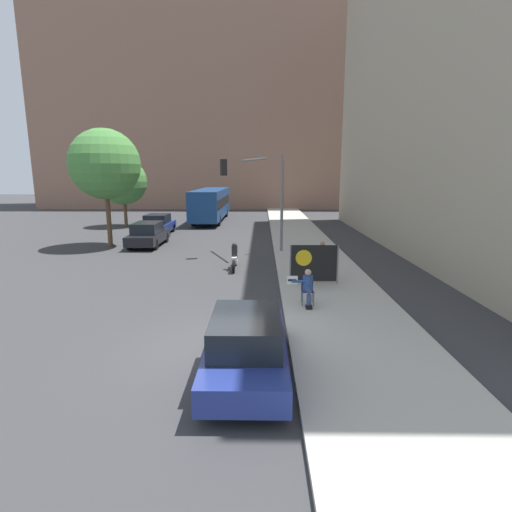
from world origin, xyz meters
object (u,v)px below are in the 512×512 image
jogger_on_sidewalk (322,260)px  motorcycle_on_road (235,258)px  protest_banner (314,263)px  street_tree_near_curb (105,164)px  parked_car_curbside (246,345)px  city_bus_on_road (211,203)px  seated_protester (307,286)px  car_on_road_nearest (148,234)px  car_on_road_midblock (158,224)px  traffic_light_pole (260,186)px  street_tree_midblock (123,182)px

jogger_on_sidewalk → motorcycle_on_road: (-3.81, 2.26, -0.41)m
protest_banner → street_tree_near_curb: size_ratio=0.27×
parked_car_curbside → city_bus_on_road: city_bus_on_road is taller
parked_car_curbside → motorcycle_on_road: size_ratio=1.98×
jogger_on_sidewalk → protest_banner: jogger_on_sidewalk is taller
seated_protester → jogger_on_sidewalk: size_ratio=0.76×
jogger_on_sidewalk → car_on_road_nearest: jogger_on_sidewalk is taller
parked_car_curbside → car_on_road_midblock: bearing=109.2°
seated_protester → protest_banner: 2.75m
protest_banner → street_tree_near_curb: bearing=142.5°
parked_car_curbside → jogger_on_sidewalk: bearing=70.4°
traffic_light_pole → car_on_road_midblock: (-7.72, 7.70, -3.08)m
car_on_road_midblock → city_bus_on_road: size_ratio=0.34×
protest_banner → car_on_road_nearest: 13.03m
street_tree_near_curb → traffic_light_pole: bearing=-14.0°
jogger_on_sidewalk → city_bus_on_road: city_bus_on_road is taller
traffic_light_pole → car_on_road_midblock: bearing=135.1°
protest_banner → traffic_light_pole: (-2.18, 6.51, 2.85)m
jogger_on_sidewalk → traffic_light_pole: bearing=-38.6°
seated_protester → street_tree_near_curb: 16.48m
seated_protester → protest_banner: protest_banner is taller
city_bus_on_road → motorcycle_on_road: city_bus_on_road is taller
car_on_road_midblock → motorcycle_on_road: (6.53, -11.19, -0.21)m
car_on_road_midblock → car_on_road_nearest: bearing=-82.6°
parked_car_curbside → street_tree_midblock: street_tree_midblock is taller
protest_banner → car_on_road_nearest: bearing=135.2°
seated_protester → jogger_on_sidewalk: (0.98, 3.45, 0.16)m
seated_protester → motorcycle_on_road: (-2.82, 5.71, -0.25)m
motorcycle_on_road → car_on_road_midblock: bearing=120.3°
protest_banner → parked_car_curbside: protest_banner is taller
parked_car_curbside → street_tree_midblock: bearing=113.7°
car_on_road_nearest → street_tree_near_curb: 4.87m
protest_banner → street_tree_midblock: 23.46m
street_tree_midblock → car_on_road_midblock: bearing=-48.8°
seated_protester → traffic_light_pole: bearing=110.7°
street_tree_near_curb → protest_banner: bearing=-37.5°
car_on_road_nearest → parked_car_curbside: bearing=-67.5°
seated_protester → car_on_road_midblock: (-9.35, 16.90, -0.04)m
city_bus_on_road → street_tree_near_curb: size_ratio=1.72×
seated_protester → street_tree_near_curb: size_ratio=0.17×
seated_protester → street_tree_near_curb: street_tree_near_curb is taller
street_tree_midblock → street_tree_near_curb: bearing=-76.8°
motorcycle_on_road → traffic_light_pole: bearing=71.2°
traffic_light_pole → parked_car_curbside: 14.14m
traffic_light_pole → parked_car_curbside: (-0.24, -13.79, -3.10)m
street_tree_midblock → city_bus_on_road: bearing=32.2°
seated_protester → city_bus_on_road: 26.54m
city_bus_on_road → motorcycle_on_road: size_ratio=5.73×
jogger_on_sidewalk → city_bus_on_road: size_ratio=0.13×
car_on_road_nearest → jogger_on_sidewalk: bearing=-41.1°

